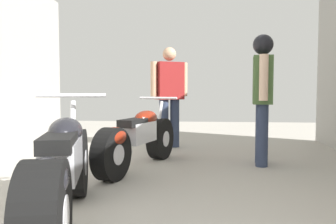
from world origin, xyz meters
TOP-DOWN VIEW (x-y plane):
  - ground_plane at (0.00, 3.02)m, footprint 14.52×14.52m
  - motorcycle_maroon_cruiser at (-0.71, 1.72)m, footprint 0.82×2.07m
  - motorcycle_black_naked at (-0.49, 3.65)m, footprint 0.83×1.90m
  - mechanic_in_blue at (-0.22, 5.35)m, footprint 0.66×0.45m
  - mechanic_with_helmet at (1.12, 4.03)m, footprint 0.30×0.68m

SIDE VIEW (x-z plane):
  - ground_plane at x=0.00m, z-range 0.00..0.00m
  - motorcycle_black_naked at x=-0.49m, z-range -0.07..0.83m
  - motorcycle_maroon_cruiser at x=-0.71m, z-range -0.08..0.89m
  - mechanic_in_blue at x=-0.22m, z-range 0.11..1.85m
  - mechanic_with_helmet at x=1.12m, z-range 0.17..1.90m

